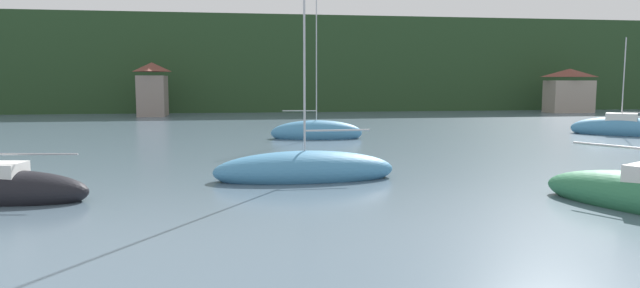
# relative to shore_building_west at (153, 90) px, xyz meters

# --- Properties ---
(wooded_hillside) EXTENTS (352.00, 57.12, 24.37)m
(wooded_hillside) POSITION_rel_shore_building_west_xyz_m (25.30, 37.77, 2.50)
(wooded_hillside) COLOR #264223
(wooded_hillside) RESTS_ON ground_plane
(shore_building_west) EXTENTS (3.34, 4.99, 6.47)m
(shore_building_west) POSITION_rel_shore_building_west_xyz_m (0.00, 0.00, 0.00)
(shore_building_west) COLOR gray
(shore_building_west) RESTS_ON ground_plane
(shore_building_westcentral) EXTENTS (6.15, 3.33, 5.89)m
(shore_building_westcentral) POSITION_rel_shore_building_west_xyz_m (54.36, -0.79, -0.28)
(shore_building_westcentral) COLOR gray
(shore_building_westcentral) RESTS_ON ground_plane
(sailboat_far_4) EXTENTS (6.96, 2.99, 10.77)m
(sailboat_far_4) POSITION_rel_shore_building_west_xyz_m (15.70, -29.56, -2.70)
(sailboat_far_4) COLOR teal
(sailboat_far_4) RESTS_ON ground_plane
(sailboat_far_8) EXTENTS (7.24, 6.47, 8.15)m
(sailboat_far_8) POSITION_rel_shore_building_west_xyz_m (39.88, -30.40, -2.63)
(sailboat_far_8) COLOR teal
(sailboat_far_8) RESTS_ON ground_plane
(sailboat_mid_9) EXTENTS (7.88, 2.65, 11.74)m
(sailboat_mid_9) POSITION_rel_shore_building_west_xyz_m (12.67, -46.52, -2.74)
(sailboat_mid_9) COLOR teal
(sailboat_mid_9) RESTS_ON ground_plane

